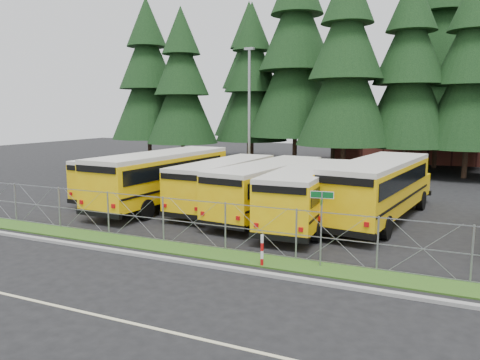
{
  "coord_description": "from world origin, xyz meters",
  "views": [
    {
      "loc": [
        7.22,
        -17.56,
        5.66
      ],
      "look_at": [
        -2.64,
        4.0,
        2.13
      ],
      "focal_mm": 35.0,
      "sensor_mm": 36.0,
      "label": 1
    }
  ],
  "objects_px": {
    "bus_3": "(227,184)",
    "striped_bollard": "(262,251)",
    "street_sign": "(322,213)",
    "bus_2": "(166,179)",
    "bus_1": "(140,176)",
    "light_standard": "(249,113)",
    "bus_5": "(309,195)",
    "bus_6": "(381,190)",
    "bus_4": "(271,189)"
  },
  "relations": [
    {
      "from": "street_sign",
      "to": "light_standard",
      "type": "relative_size",
      "value": 0.28
    },
    {
      "from": "bus_4",
      "to": "bus_6",
      "type": "bearing_deg",
      "value": 18.75
    },
    {
      "from": "bus_2",
      "to": "bus_4",
      "type": "height_order",
      "value": "bus_2"
    },
    {
      "from": "bus_4",
      "to": "bus_6",
      "type": "height_order",
      "value": "bus_6"
    },
    {
      "from": "bus_1",
      "to": "bus_6",
      "type": "distance_m",
      "value": 15.15
    },
    {
      "from": "bus_2",
      "to": "bus_3",
      "type": "xyz_separation_m",
      "value": [
        3.6,
        0.91,
        -0.21
      ]
    },
    {
      "from": "bus_2",
      "to": "light_standard",
      "type": "bearing_deg",
      "value": 82.18
    },
    {
      "from": "bus_1",
      "to": "light_standard",
      "type": "height_order",
      "value": "light_standard"
    },
    {
      "from": "bus_1",
      "to": "bus_6",
      "type": "height_order",
      "value": "bus_6"
    },
    {
      "from": "bus_1",
      "to": "bus_5",
      "type": "bearing_deg",
      "value": -7.21
    },
    {
      "from": "striped_bollard",
      "to": "bus_6",
      "type": "bearing_deg",
      "value": 72.95
    },
    {
      "from": "bus_5",
      "to": "striped_bollard",
      "type": "xyz_separation_m",
      "value": [
        0.32,
        -7.12,
        -0.84
      ]
    },
    {
      "from": "bus_5",
      "to": "bus_6",
      "type": "height_order",
      "value": "bus_6"
    },
    {
      "from": "bus_1",
      "to": "bus_3",
      "type": "relative_size",
      "value": 1.0
    },
    {
      "from": "bus_4",
      "to": "bus_5",
      "type": "relative_size",
      "value": 1.0
    },
    {
      "from": "bus_4",
      "to": "bus_5",
      "type": "xyz_separation_m",
      "value": [
        2.4,
        -0.87,
        -0.0
      ]
    },
    {
      "from": "bus_1",
      "to": "bus_2",
      "type": "relative_size",
      "value": 0.87
    },
    {
      "from": "bus_5",
      "to": "light_standard",
      "type": "height_order",
      "value": "light_standard"
    },
    {
      "from": "bus_2",
      "to": "striped_bollard",
      "type": "bearing_deg",
      "value": -37.2
    },
    {
      "from": "bus_4",
      "to": "bus_5",
      "type": "bearing_deg",
      "value": -14.19
    },
    {
      "from": "street_sign",
      "to": "bus_3",
      "type": "bearing_deg",
      "value": 133.9
    },
    {
      "from": "bus_3",
      "to": "street_sign",
      "type": "relative_size",
      "value": 3.81
    },
    {
      "from": "bus_4",
      "to": "light_standard",
      "type": "height_order",
      "value": "light_standard"
    },
    {
      "from": "bus_6",
      "to": "bus_3",
      "type": "bearing_deg",
      "value": -169.26
    },
    {
      "from": "bus_2",
      "to": "bus_6",
      "type": "height_order",
      "value": "bus_2"
    },
    {
      "from": "bus_6",
      "to": "striped_bollard",
      "type": "distance_m",
      "value": 9.75
    },
    {
      "from": "bus_1",
      "to": "bus_5",
      "type": "distance_m",
      "value": 12.2
    },
    {
      "from": "bus_3",
      "to": "bus_5",
      "type": "bearing_deg",
      "value": -15.76
    },
    {
      "from": "bus_2",
      "to": "striped_bollard",
      "type": "distance_m",
      "value": 12.28
    },
    {
      "from": "bus_1",
      "to": "bus_4",
      "type": "bearing_deg",
      "value": -4.8
    },
    {
      "from": "bus_3",
      "to": "bus_4",
      "type": "distance_m",
      "value": 3.14
    },
    {
      "from": "striped_bollard",
      "to": "light_standard",
      "type": "height_order",
      "value": "light_standard"
    },
    {
      "from": "bus_2",
      "to": "bus_5",
      "type": "height_order",
      "value": "bus_2"
    },
    {
      "from": "bus_4",
      "to": "striped_bollard",
      "type": "distance_m",
      "value": 8.47
    },
    {
      "from": "bus_5",
      "to": "striped_bollard",
      "type": "height_order",
      "value": "bus_5"
    },
    {
      "from": "bus_1",
      "to": "bus_3",
      "type": "distance_m",
      "value": 6.6
    },
    {
      "from": "striped_bollard",
      "to": "light_standard",
      "type": "bearing_deg",
      "value": 114.97
    },
    {
      "from": "bus_4",
      "to": "light_standard",
      "type": "distance_m",
      "value": 10.65
    },
    {
      "from": "bus_2",
      "to": "bus_6",
      "type": "bearing_deg",
      "value": 9.45
    },
    {
      "from": "bus_3",
      "to": "bus_5",
      "type": "distance_m",
      "value": 5.68
    },
    {
      "from": "bus_2",
      "to": "bus_6",
      "type": "relative_size",
      "value": 1.01
    },
    {
      "from": "bus_3",
      "to": "striped_bollard",
      "type": "relative_size",
      "value": 8.91
    },
    {
      "from": "bus_6",
      "to": "street_sign",
      "type": "relative_size",
      "value": 4.32
    },
    {
      "from": "bus_6",
      "to": "striped_bollard",
      "type": "height_order",
      "value": "bus_6"
    },
    {
      "from": "bus_5",
      "to": "light_standard",
      "type": "distance_m",
      "value": 12.59
    },
    {
      "from": "striped_bollard",
      "to": "bus_5",
      "type": "bearing_deg",
      "value": 92.53
    },
    {
      "from": "bus_1",
      "to": "street_sign",
      "type": "height_order",
      "value": "bus_1"
    },
    {
      "from": "bus_1",
      "to": "bus_5",
      "type": "xyz_separation_m",
      "value": [
        11.99,
        -2.27,
        0.03
      ]
    },
    {
      "from": "bus_2",
      "to": "bus_1",
      "type": "bearing_deg",
      "value": 156.84
    },
    {
      "from": "bus_3",
      "to": "bus_4",
      "type": "bearing_deg",
      "value": -13.85
    }
  ]
}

